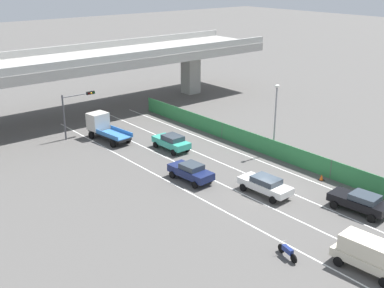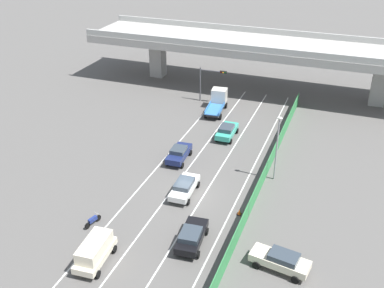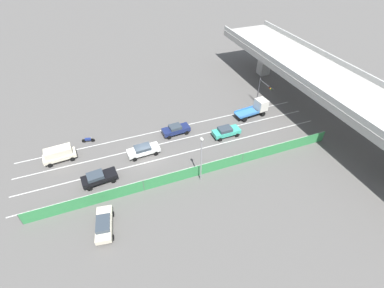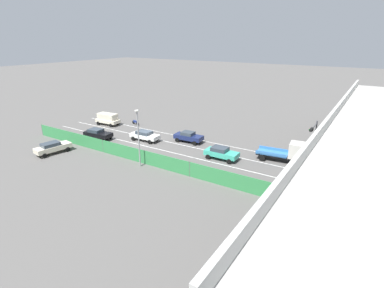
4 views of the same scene
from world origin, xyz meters
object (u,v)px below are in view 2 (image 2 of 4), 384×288
motorcycle (93,220)px  parked_sedan_cream (281,260)px  flatbed_truck_blue (218,100)px  traffic_cone (239,212)px  car_van_cream (95,251)px  street_lamp (277,142)px  car_taxi_teal (227,131)px  car_sedan_white (184,187)px  car_sedan_navy (179,153)px  traffic_light (210,78)px  car_sedan_black (192,236)px

motorcycle → parked_sedan_cream: (16.71, 0.34, 0.45)m
flatbed_truck_blue → traffic_cone: 24.11m
car_van_cream → parked_sedan_cream: car_van_cream is taller
car_van_cream → street_lamp: 20.68m
street_lamp → traffic_cone: bearing=-103.6°
parked_sedan_cream → traffic_cone: parked_sedan_cream is taller
car_taxi_teal → motorcycle: 21.55m
car_sedan_white → traffic_cone: car_sedan_white is taller
car_taxi_teal → car_sedan_navy: 7.98m
car_van_cream → traffic_cone: (9.06, 10.17, -0.93)m
street_lamp → traffic_cone: street_lamp is taller
flatbed_truck_blue → traffic_cone: bearing=-67.4°
flatbed_truck_blue → motorcycle: (-2.59, -28.32, -0.92)m
car_sedan_white → car_taxi_teal: bearing=88.6°
traffic_cone → traffic_light: bearing=114.6°
flatbed_truck_blue → traffic_light: size_ratio=1.18×
traffic_light → parked_sedan_cream: bearing=-62.0°
motorcycle → car_sedan_black: bearing=3.9°
parked_sedan_cream → traffic_light: 34.30m
car_taxi_teal → street_lamp: bearing=-45.0°
traffic_light → flatbed_truck_blue: bearing=-48.5°
car_sedan_navy → traffic_light: traffic_light is taller
street_lamp → motorcycle: bearing=-135.6°
car_sedan_black → car_sedan_navy: (-6.32, 12.76, 0.01)m
car_van_cream → car_sedan_black: (6.41, 4.71, -0.31)m
motorcycle → street_lamp: 19.37m
car_sedan_white → street_lamp: street_lamp is taller
motorcycle → street_lamp: size_ratio=0.27×
flatbed_truck_blue → traffic_cone: (9.24, -22.24, -1.12)m
car_taxi_teal → car_sedan_navy: car_taxi_teal is taller
car_van_cream → parked_sedan_cream: size_ratio=0.94×
car_taxi_teal → parked_sedan_cream: bearing=-62.7°
car_sedan_white → flatbed_truck_blue: flatbed_truck_blue is taller
car_van_cream → car_taxi_teal: (3.45, 24.71, -0.29)m
car_taxi_teal → traffic_light: traffic_light is taller
traffic_light → traffic_cone: bearing=-65.4°
car_van_cream → car_sedan_white: bearing=74.8°
flatbed_truck_blue → parked_sedan_cream: (14.12, -27.98, -0.48)m
car_taxi_teal → street_lamp: 10.94m
car_sedan_white → traffic_cone: size_ratio=8.32×
parked_sedan_cream → street_lamp: size_ratio=0.68×
car_sedan_navy → motorcycle: size_ratio=2.33×
car_sedan_black → traffic_cone: (2.65, 5.46, -0.62)m
car_sedan_navy → flatbed_truck_blue: (-0.27, 14.94, 0.49)m
car_taxi_teal → traffic_cone: 15.60m
street_lamp → car_sedan_black: bearing=-109.1°
flatbed_truck_blue → motorcycle: size_ratio=3.08×
parked_sedan_cream → car_taxi_teal: bearing=117.3°
car_sedan_white → motorcycle: 9.44m
car_taxi_teal → flatbed_truck_blue: flatbed_truck_blue is taller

